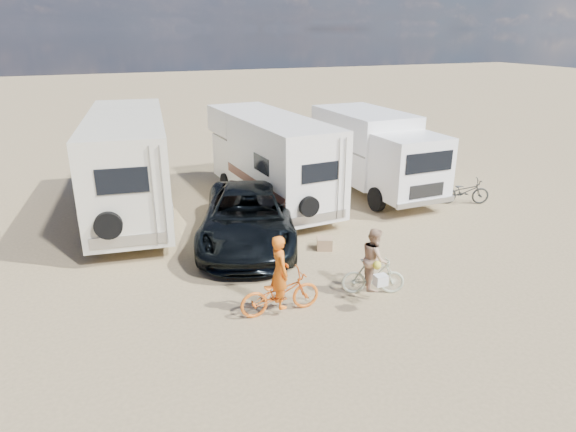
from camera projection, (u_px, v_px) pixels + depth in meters
name	position (u px, v px, depth m)	size (l,w,h in m)	color
ground	(375.00, 286.00, 12.61)	(140.00, 140.00, 0.00)	#A0885F
rv_main	(271.00, 161.00, 18.08)	(2.22, 7.15, 3.17)	white
rv_left	(129.00, 168.00, 16.75)	(2.38, 8.00, 3.41)	white
box_truck	(376.00, 154.00, 19.32)	(2.45, 6.28, 3.04)	white
dark_suv	(249.00, 216.00, 14.96)	(2.69, 5.83, 1.62)	black
bike_man	(280.00, 293.00, 11.28)	(0.65, 1.85, 0.97)	orange
bike_woman	(373.00, 276.00, 12.10)	(0.43, 1.51, 0.91)	#B8C2A4
rider_man	(280.00, 279.00, 11.15)	(0.61, 0.40, 1.69)	orange
rider_woman	(374.00, 265.00, 12.00)	(0.73, 0.57, 1.50)	tan
bike_parked	(464.00, 191.00, 18.39)	(0.62, 1.79, 0.94)	#232523
cooler	(275.00, 224.00, 16.01)	(0.50, 0.37, 0.40)	#21597E
crate	(325.00, 243.00, 14.67)	(0.44, 0.44, 0.35)	#987655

